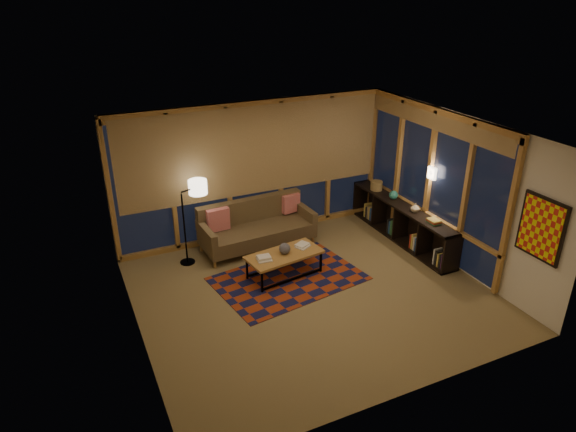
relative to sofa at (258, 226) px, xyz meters
name	(u,v)px	position (x,y,z in m)	size (l,w,h in m)	color
floor	(312,293)	(0.19, -1.89, -0.44)	(5.50, 5.00, 0.01)	olive
ceiling	(316,133)	(0.19, -1.89, 2.26)	(5.50, 5.00, 0.01)	white
walls	(314,219)	(0.19, -1.89, 0.91)	(5.51, 5.01, 2.70)	beige
window_wall_back	(255,171)	(0.19, 0.54, 0.91)	(5.30, 0.16, 2.60)	#B27F34
window_wall_right	(428,180)	(2.87, -1.29, 0.91)	(0.16, 3.70, 2.60)	#B27F34
wall_art	(541,228)	(2.90, -3.74, 1.01)	(0.06, 0.74, 0.94)	red
wall_sconce	(432,173)	(2.81, -1.44, 1.11)	(0.12, 0.18, 0.22)	#F4E1C1
sofa	(258,226)	(0.00, 0.00, 0.00)	(2.14, 0.87, 0.88)	brown
pillow_left	(218,220)	(-0.72, 0.15, 0.21)	(0.42, 0.14, 0.42)	red
pillow_right	(291,205)	(0.83, 0.27, 0.19)	(0.37, 0.12, 0.37)	red
area_rug	(288,278)	(0.03, -1.31, -0.43)	(2.43, 1.62, 0.01)	maroon
coffee_table	(284,265)	(0.02, -1.18, -0.22)	(1.31, 0.60, 0.44)	#B27F34
book_stack_a	(264,258)	(-0.38, -1.24, 0.03)	(0.23, 0.18, 0.07)	silver
book_stack_b	(303,245)	(0.41, -1.09, 0.02)	(0.26, 0.21, 0.05)	silver
ceramic_pot	(285,248)	(0.03, -1.18, 0.10)	(0.20, 0.20, 0.20)	black
floor_lamp	(184,225)	(-1.39, -0.02, 0.32)	(0.51, 0.33, 1.52)	black
bookshelf	(401,222)	(2.68, -0.89, -0.07)	(0.40, 2.94, 0.73)	black
basket	(376,186)	(2.66, 0.01, 0.39)	(0.25, 0.25, 0.18)	olive
teal_bowl	(393,195)	(2.68, -0.56, 0.38)	(0.18, 0.18, 0.18)	#2B8371
vase	(415,208)	(2.68, -1.25, 0.38)	(0.17, 0.17, 0.18)	tan
shelf_book_stack	(434,221)	(2.68, -1.78, 0.33)	(0.17, 0.23, 0.07)	silver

